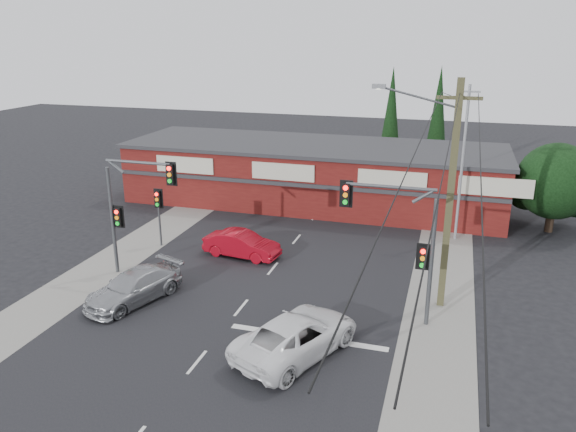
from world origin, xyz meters
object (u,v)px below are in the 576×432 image
(silver_suv, at_px, (134,287))
(shop_building, at_px, (313,173))
(utility_pole, at_px, (448,189))
(white_suv, at_px, (297,335))
(red_sedan, at_px, (242,244))

(silver_suv, distance_m, shop_building, 18.10)
(silver_suv, height_order, utility_pole, utility_pole)
(white_suv, bearing_deg, utility_pole, -107.12)
(red_sedan, distance_m, utility_pole, 11.86)
(white_suv, height_order, red_sedan, white_suv)
(red_sedan, height_order, shop_building, shop_building)
(red_sedan, bearing_deg, white_suv, -139.96)
(red_sedan, bearing_deg, silver_suv, 164.00)
(utility_pole, bearing_deg, white_suv, -131.15)
(utility_pole, bearing_deg, red_sedan, 164.91)
(white_suv, distance_m, red_sedan, 10.17)
(utility_pole, bearing_deg, shop_building, 123.76)
(silver_suv, height_order, red_sedan, silver_suv)
(white_suv, relative_size, utility_pole, 0.55)
(shop_building, bearing_deg, utility_pole, -56.24)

